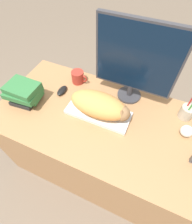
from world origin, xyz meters
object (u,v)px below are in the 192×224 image
(coffee_mug, at_px, (78,77))
(baseball, at_px, (187,131))
(cat, at_px, (100,105))
(computer_mouse, at_px, (62,91))
(book_stack, at_px, (24,93))
(pen_cup, at_px, (187,112))
(keyboard, at_px, (98,113))
(monitor, at_px, (136,61))

(coffee_mug, distance_m, baseball, 0.81)
(cat, height_order, coffee_mug, cat)
(computer_mouse, relative_size, book_stack, 0.45)
(coffee_mug, xyz_separation_m, pen_cup, (0.78, -0.01, 0.00))
(keyboard, xyz_separation_m, coffee_mug, (-0.26, 0.22, 0.03))
(cat, relative_size, pen_cup, 1.77)
(monitor, relative_size, pen_cup, 2.43)
(cat, height_order, computer_mouse, cat)
(baseball, bearing_deg, coffee_mug, 169.09)
(keyboard, distance_m, pen_cup, 0.56)
(coffee_mug, distance_m, book_stack, 0.39)
(cat, xyz_separation_m, pen_cup, (0.50, 0.21, -0.05))
(computer_mouse, xyz_separation_m, pen_cup, (0.83, 0.13, 0.03))
(cat, distance_m, monitor, 0.33)
(keyboard, relative_size, book_stack, 1.80)
(keyboard, height_order, baseball, baseball)
(baseball, relative_size, book_stack, 0.31)
(cat, bearing_deg, pen_cup, 22.48)
(coffee_mug, relative_size, book_stack, 0.53)
(monitor, xyz_separation_m, baseball, (0.40, -0.17, -0.26))
(monitor, distance_m, coffee_mug, 0.47)
(cat, xyz_separation_m, monitor, (0.12, 0.24, 0.20))
(monitor, bearing_deg, book_stack, -152.76)
(keyboard, bearing_deg, book_stack, -169.76)
(monitor, relative_size, baseball, 7.40)
(pen_cup, height_order, book_stack, pen_cup)
(keyboard, relative_size, computer_mouse, 3.98)
(pen_cup, bearing_deg, monitor, 175.84)
(computer_mouse, bearing_deg, pen_cup, 8.99)
(cat, bearing_deg, baseball, 7.65)
(cat, height_order, pen_cup, pen_cup)
(cat, relative_size, baseball, 5.40)
(keyboard, xyz_separation_m, pen_cup, (0.52, 0.21, 0.04))
(cat, height_order, monitor, monitor)
(computer_mouse, relative_size, coffee_mug, 0.85)
(baseball, xyz_separation_m, book_stack, (-1.03, -0.16, 0.04))
(baseball, bearing_deg, book_stack, -171.20)
(cat, distance_m, pen_cup, 0.55)
(cat, height_order, baseball, cat)
(keyboard, distance_m, book_stack, 0.51)
(pen_cup, xyz_separation_m, book_stack, (-1.02, -0.30, 0.03))
(coffee_mug, bearing_deg, cat, -39.22)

